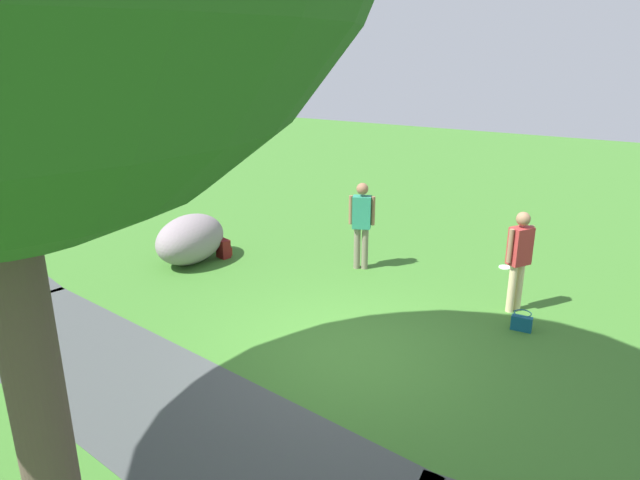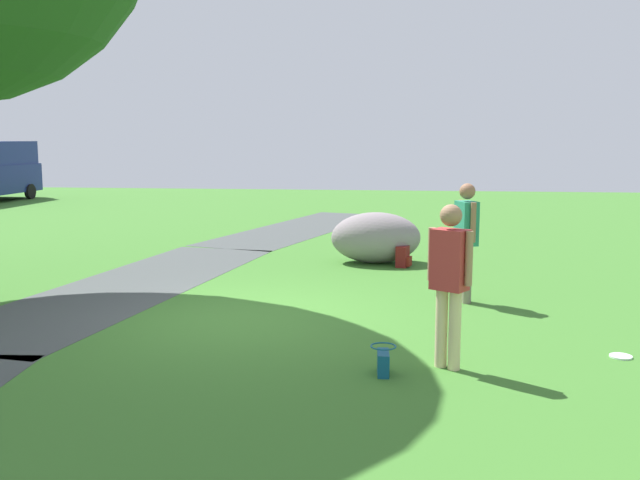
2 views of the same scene
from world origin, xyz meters
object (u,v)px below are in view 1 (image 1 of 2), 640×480
Objects in this scene: frisbee_on_grass at (505,267)px; backpack_by_boulder at (224,249)px; woman_with_handbag at (519,254)px; man_near_boulder at (362,219)px; handbag_on_grass at (522,322)px; lawn_boulder at (190,239)px.

backpack_by_boulder is at bearing 24.76° from frisbee_on_grass.
woman_with_handbag is at bearing -175.14° from backpack_by_boulder.
man_near_boulder is at bearing 31.20° from frisbee_on_grass.
woman_with_handbag is at bearing -66.96° from handbag_on_grass.
backpack_by_boulder is 5.89m from frisbee_on_grass.
backpack_by_boulder is (5.95, 0.51, -0.83)m from woman_with_handbag.
frisbee_on_grass is at bearing -152.46° from lawn_boulder.
man_near_boulder is 3.14m from frisbee_on_grass.
handbag_on_grass is at bearing -176.80° from lawn_boulder.
lawn_boulder is 1.05× the size of woman_with_handbag.
woman_with_handbag is 1.15m from handbag_on_grass.
woman_with_handbag is 4.40× the size of backpack_by_boulder.
woman_with_handbag is (-6.38, -1.05, 0.53)m from lawn_boulder.
man_near_boulder is at bearing -7.66° from woman_with_handbag.
woman_with_handbag is at bearing 172.34° from man_near_boulder.
lawn_boulder reaches higher than backpack_by_boulder.
man_near_boulder reaches higher than handbag_on_grass.
woman_with_handbag is 6.03m from backpack_by_boulder.
backpack_by_boulder reaches higher than frisbee_on_grass.
lawn_boulder is 6.68m from handbag_on_grass.
handbag_on_grass is at bearing 113.04° from woman_with_handbag.
lawn_boulder reaches higher than frisbee_on_grass.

